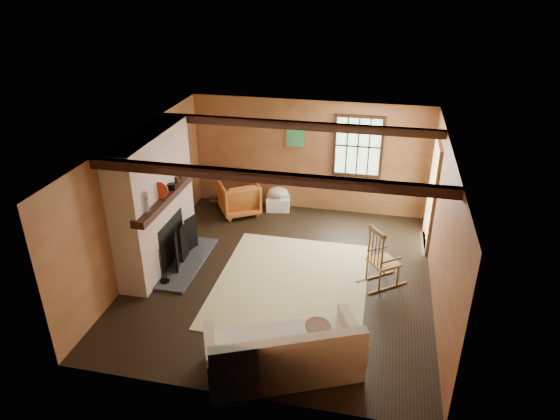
% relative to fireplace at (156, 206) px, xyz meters
% --- Properties ---
extents(ground, '(5.50, 5.50, 0.00)m').
position_rel_fireplace_xyz_m(ground, '(2.23, 0.00, -1.10)').
color(ground, black).
rests_on(ground, ground).
extents(room_envelope, '(5.02, 5.52, 2.44)m').
position_rel_fireplace_xyz_m(room_envelope, '(2.45, 0.26, 0.53)').
color(room_envelope, '#9C5A37').
rests_on(room_envelope, ground).
extents(fireplace, '(1.02, 2.30, 2.40)m').
position_rel_fireplace_xyz_m(fireplace, '(0.00, 0.00, 0.00)').
color(fireplace, '#AC4842').
rests_on(fireplace, ground).
extents(rug, '(2.50, 3.00, 0.01)m').
position_rel_fireplace_xyz_m(rug, '(2.43, -0.20, -1.10)').
color(rug, '#C8BD85').
rests_on(rug, ground).
extents(rocking_chair, '(0.86, 0.79, 1.07)m').
position_rel_fireplace_xyz_m(rocking_chair, '(3.88, 0.11, -0.65)').
color(rocking_chair, tan).
rests_on(rocking_chair, ground).
extents(sofa, '(2.19, 1.62, 0.81)m').
position_rel_fireplace_xyz_m(sofa, '(2.73, -2.22, -0.81)').
color(sofa, silver).
rests_on(sofa, ground).
extents(firewood_pile, '(0.75, 0.14, 0.27)m').
position_rel_fireplace_xyz_m(firewood_pile, '(0.41, 2.50, -0.97)').
color(firewood_pile, '#533423').
rests_on(firewood_pile, ground).
extents(laundry_basket, '(0.55, 0.46, 0.30)m').
position_rel_fireplace_xyz_m(laundry_basket, '(1.60, 2.52, -0.95)').
color(laundry_basket, white).
rests_on(laundry_basket, ground).
extents(basket_pillow, '(0.54, 0.49, 0.22)m').
position_rel_fireplace_xyz_m(basket_pillow, '(1.60, 2.52, -0.69)').
color(basket_pillow, silver).
rests_on(basket_pillow, laundry_basket).
extents(armchair, '(1.08, 1.09, 0.73)m').
position_rel_fireplace_xyz_m(armchair, '(0.82, 2.19, -0.74)').
color(armchair, '#BF6026').
rests_on(armchair, ground).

